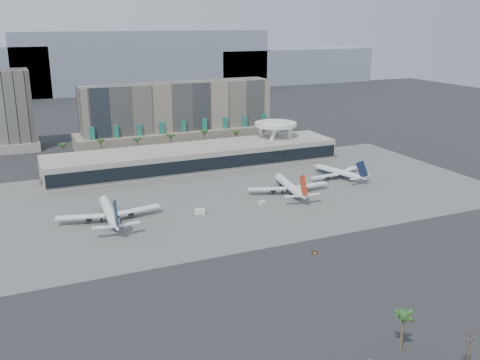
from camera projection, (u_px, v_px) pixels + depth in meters
name	position (u px, v px, depth m)	size (l,w,h in m)	color
ground	(285.00, 233.00, 215.00)	(900.00, 900.00, 0.00)	#232326
apron_pad	(232.00, 194.00, 263.24)	(260.00, 130.00, 0.06)	#5B5B59
mountain_ridge	(118.00, 66.00, 629.35)	(680.00, 60.00, 70.00)	gray
hotel	(178.00, 119.00, 366.98)	(140.00, 30.00, 42.00)	gray
office_tower	(11.00, 115.00, 347.38)	(30.00, 30.00, 52.00)	black
terminal	(196.00, 156.00, 309.47)	(170.00, 32.50, 14.50)	#B9B0A2
saucer_structure	(276.00, 127.00, 332.53)	(26.00, 26.00, 21.89)	white
palm_row	(188.00, 137.00, 341.85)	(157.80, 2.80, 13.10)	brown
utility_pole	(469.00, 348.00, 127.88)	(3.20, 0.85, 12.00)	#4C3826
airliner_left	(110.00, 212.00, 227.02)	(44.75, 46.10, 15.91)	white
airliner_centre	(289.00, 186.00, 263.38)	(41.51, 43.01, 14.90)	white
airliner_right	(338.00, 172.00, 289.20)	(35.35, 36.63, 12.99)	white
service_vehicle_a	(200.00, 212.00, 236.17)	(4.60, 2.25, 2.25)	white
service_vehicle_b	(262.00, 203.00, 248.30)	(3.31, 1.89, 1.70)	silver
taxiway_sign	(315.00, 253.00, 196.12)	(2.11, 0.62, 0.95)	black
near_palm_a	(403.00, 320.00, 136.07)	(6.00, 6.00, 11.91)	brown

